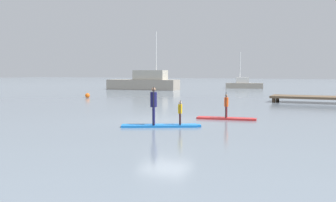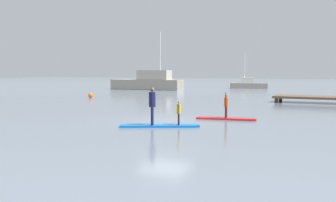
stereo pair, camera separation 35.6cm
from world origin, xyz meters
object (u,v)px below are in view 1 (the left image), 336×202
Objects in this scene: paddler_child_front at (180,112)px; fishing_boat_green_midground at (145,82)px; paddler_child_solo at (226,104)px; mooring_buoy_near at (87,95)px; paddleboard_far at (161,126)px; motor_boat_small_navy at (244,84)px; paddleboard_near at (226,118)px; paddler_adult at (154,103)px.

fishing_boat_green_midground is at bearing 120.85° from paddler_child_front.
mooring_buoy_near is at bearing 147.75° from paddler_child_solo.
paddleboard_far is at bearing -60.51° from fishing_boat_green_midground.
motor_boat_small_navy reaches higher than mooring_buoy_near.
motor_boat_small_navy is (-8.06, 37.05, -0.19)m from paddler_child_solo.
paddler_child_front is (0.77, 0.37, 0.64)m from paddleboard_far.
paddleboard_near is 33.69m from fishing_boat_green_midground.
paddleboard_near is at bearing 63.41° from paddleboard_far.
paddler_adult is at bearing -152.26° from paddleboard_far.
mooring_buoy_near is (-16.60, 10.48, -0.56)m from paddler_child_solo.
mooring_buoy_near is at bearing 138.04° from paddler_child_front.
paddleboard_near is 0.73m from paddler_child_solo.
paddleboard_near is 19.63m from mooring_buoy_near.
mooring_buoy_near is (-14.40, 14.43, -0.84)m from paddler_adult.
fishing_boat_green_midground reaches higher than paddler_child_solo.
paddleboard_near is at bearing -54.48° from fishing_boat_green_midground.
paddler_child_front is 2.46× the size of mooring_buoy_near.
paddleboard_near is 0.31× the size of fishing_boat_green_midground.
paddler_adult is (-0.29, -0.15, 1.01)m from paddleboard_far.
fishing_boat_green_midground is at bearing 119.49° from paddleboard_far.
paddler_adult is at bearing -81.87° from motor_boat_small_navy.
mooring_buoy_near reaches higher than paddleboard_near.
paddleboard_near is 2.83× the size of paddler_child_front.
paddler_adult reaches higher than paddleboard_near.
paddler_child_front is 0.20× the size of motor_boat_small_navy.
mooring_buoy_near is (-16.60, 10.46, 0.17)m from paddleboard_near.
paddleboard_far is 0.34× the size of fishing_boat_green_midground.
paddler_child_solo is at bearing 60.93° from paddler_adult.
paddler_child_front reaches higher than mooring_buoy_near.
mooring_buoy_near is at bearing -107.83° from motor_boat_small_navy.
paddler_child_front is 0.11× the size of fishing_boat_green_midground.
paddleboard_near is 0.55× the size of motor_boat_small_navy.
paddler_adult is 41.42m from motor_boat_small_navy.
fishing_boat_green_midground reaches higher than motor_boat_small_navy.
paddleboard_near is at bearing 86.66° from paddler_child_solo.
paddleboard_near and paddleboard_far have the same top height.
paddleboard_near is at bearing 71.71° from paddler_child_front.
paddler_adult reaches higher than paddler_child_solo.
fishing_boat_green_midground is (-19.56, 27.42, 0.24)m from paddler_child_solo.
paddler_child_solo is 4.32m from paddleboard_far.
fishing_boat_green_midground is (-17.66, 31.22, 0.97)m from paddleboard_far.
paddler_child_front is (1.06, 0.53, -0.37)m from paddler_adult.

